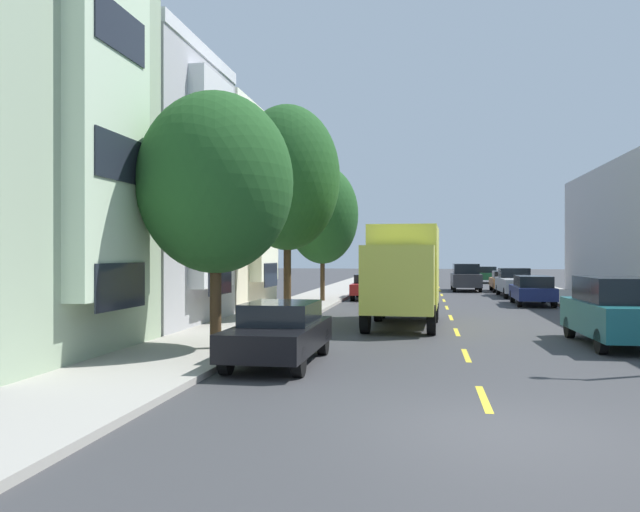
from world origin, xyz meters
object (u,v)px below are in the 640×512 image
(street_tree_third, at_px, (323,215))
(parked_pickup_silver, at_px, (516,283))
(parked_hatchback_forest, at_px, (486,275))
(parked_wagon_navy, at_px, (532,289))
(street_tree_nearest, at_px, (216,183))
(parked_sedan_red, at_px, (369,286))
(parked_suv_sky, at_px, (380,277))
(parked_sedan_black, at_px, (280,332))
(moving_charcoal_sedan, at_px, (466,277))
(delivery_box_truck, at_px, (404,270))
(street_tree_second, at_px, (287,178))
(parked_wagon_burgundy, at_px, (383,276))
(parked_sedan_orange, at_px, (505,281))
(parked_suv_teal, at_px, (616,311))

(street_tree_third, relative_size, parked_pickup_silver, 1.34)
(street_tree_third, distance_m, parked_hatchback_forest, 29.04)
(street_tree_third, height_order, parked_wagon_navy, street_tree_third)
(street_tree_nearest, bearing_deg, parked_sedan_red, 84.14)
(parked_suv_sky, height_order, parked_wagon_navy, parked_suv_sky)
(parked_suv_sky, bearing_deg, parked_sedan_black, -90.28)
(street_tree_nearest, distance_m, street_tree_third, 17.60)
(parked_pickup_silver, height_order, moving_charcoal_sedan, moving_charcoal_sedan)
(delivery_box_truck, bearing_deg, street_tree_second, 166.94)
(parked_hatchback_forest, height_order, moving_charcoal_sedan, moving_charcoal_sedan)
(street_tree_nearest, relative_size, parked_hatchback_forest, 1.65)
(moving_charcoal_sedan, bearing_deg, parked_wagon_burgundy, 133.40)
(delivery_box_truck, relative_size, parked_sedan_orange, 1.59)
(parked_suv_sky, bearing_deg, parked_sedan_red, -89.86)
(parked_suv_teal, bearing_deg, street_tree_third, 126.39)
(parked_sedan_black, bearing_deg, parked_wagon_burgundy, 90.07)
(parked_hatchback_forest, xyz_separation_m, parked_wagon_burgundy, (-8.90, -6.97, 0.05))
(parked_suv_teal, bearing_deg, delivery_box_truck, 142.77)
(parked_sedan_black, xyz_separation_m, moving_charcoal_sedan, (6.21, 31.95, 0.24))
(parked_suv_sky, xyz_separation_m, parked_suv_teal, (8.52, -27.18, 0.00))
(delivery_box_truck, relative_size, parked_wagon_navy, 1.52)
(street_tree_nearest, height_order, parked_pickup_silver, street_tree_nearest)
(moving_charcoal_sedan, bearing_deg, parked_hatchback_forest, 78.98)
(parked_hatchback_forest, distance_m, parked_pickup_silver, 19.52)
(delivery_box_truck, bearing_deg, parked_hatchback_forest, 80.31)
(street_tree_nearest, relative_size, parked_sedan_red, 1.47)
(parked_sedan_red, height_order, parked_sedan_black, same)
(parked_wagon_navy, relative_size, parked_sedan_black, 1.05)
(parked_hatchback_forest, height_order, parked_pickup_silver, parked_pickup_silver)
(street_tree_nearest, distance_m, parked_pickup_silver, 27.25)
(street_tree_nearest, height_order, parked_sedan_red, street_tree_nearest)
(street_tree_third, xyz_separation_m, parked_hatchback_forest, (10.85, 26.66, -3.92))
(parked_sedan_orange, bearing_deg, street_tree_second, -116.73)
(street_tree_nearest, distance_m, delivery_box_truck, 9.32)
(street_tree_second, height_order, parked_hatchback_forest, street_tree_second)
(street_tree_second, bearing_deg, parked_pickup_silver, 55.72)
(street_tree_nearest, distance_m, parked_hatchback_forest, 45.71)
(parked_suv_teal, relative_size, parked_wagon_navy, 1.02)
(parked_suv_teal, distance_m, moving_charcoal_sedan, 27.65)
(street_tree_second, height_order, parked_suv_teal, street_tree_second)
(delivery_box_truck, distance_m, moving_charcoal_sedan, 23.24)
(parked_sedan_orange, height_order, moving_charcoal_sedan, moving_charcoal_sedan)
(parked_sedan_orange, xyz_separation_m, parked_sedan_black, (-8.84, -31.58, 0.00))
(parked_wagon_navy, height_order, parked_sedan_black, parked_wagon_navy)
(parked_suv_sky, height_order, parked_pickup_silver, parked_suv_sky)
(parked_sedan_red, relative_size, parked_pickup_silver, 0.85)
(delivery_box_truck, distance_m, parked_sedan_red, 13.68)
(street_tree_third, height_order, parked_suv_sky, street_tree_third)
(parked_sedan_black, bearing_deg, parked_pickup_silver, 71.17)
(street_tree_third, relative_size, parked_sedan_orange, 1.58)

